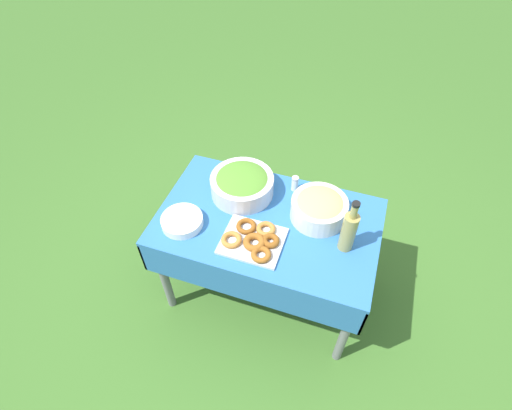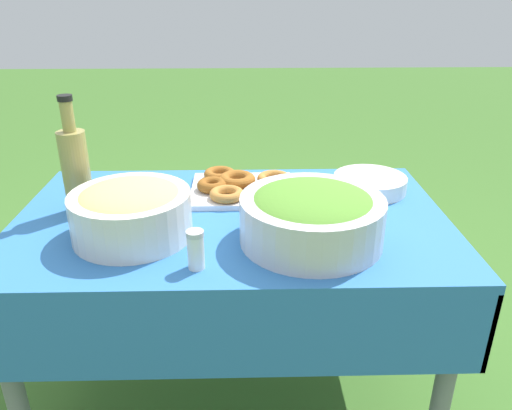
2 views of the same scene
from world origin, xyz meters
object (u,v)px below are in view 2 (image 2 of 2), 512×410
object	(u,v)px
donut_platter	(241,186)
olive_oil_bottle	(76,168)
pasta_bowl	(131,210)
salad_bowl	(312,215)
plate_stack	(370,183)

from	to	relation	value
donut_platter	olive_oil_bottle	size ratio (longest dim) A/B	0.99
pasta_bowl	olive_oil_bottle	xyz separation A→B (m)	(-0.18, 0.15, 0.06)
salad_bowl	olive_oil_bottle	distance (m)	0.66
donut_platter	plate_stack	size ratio (longest dim) A/B	1.46
salad_bowl	olive_oil_bottle	xyz separation A→B (m)	(-0.63, 0.19, 0.06)
salad_bowl	plate_stack	bearing A→B (deg)	55.27
pasta_bowl	plate_stack	world-z (taller)	pasta_bowl
plate_stack	pasta_bowl	bearing A→B (deg)	-157.12
salad_bowl	pasta_bowl	distance (m)	0.45
salad_bowl	olive_oil_bottle	bearing A→B (deg)	162.98
pasta_bowl	donut_platter	world-z (taller)	pasta_bowl
salad_bowl	pasta_bowl	bearing A→B (deg)	175.17
salad_bowl	olive_oil_bottle	size ratio (longest dim) A/B	1.08
olive_oil_bottle	pasta_bowl	bearing A→B (deg)	-41.15
salad_bowl	donut_platter	distance (m)	0.37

